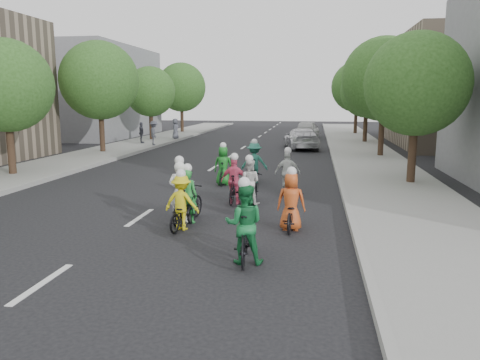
% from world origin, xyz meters
% --- Properties ---
extents(ground, '(120.00, 120.00, 0.00)m').
position_xyz_m(ground, '(0.00, 0.00, 0.00)').
color(ground, black).
rests_on(ground, ground).
extents(sidewalk_left, '(4.00, 80.00, 0.15)m').
position_xyz_m(sidewalk_left, '(-8.00, 10.00, 0.07)').
color(sidewalk_left, gray).
rests_on(sidewalk_left, ground).
extents(curb_left, '(0.18, 80.00, 0.18)m').
position_xyz_m(curb_left, '(-6.05, 10.00, 0.09)').
color(curb_left, '#999993').
rests_on(curb_left, ground).
extents(sidewalk_right, '(4.00, 80.00, 0.15)m').
position_xyz_m(sidewalk_right, '(8.00, 10.00, 0.07)').
color(sidewalk_right, gray).
rests_on(sidewalk_right, ground).
extents(curb_right, '(0.18, 80.00, 0.18)m').
position_xyz_m(curb_right, '(6.05, 10.00, 0.09)').
color(curb_right, '#999993').
rests_on(curb_right, ground).
extents(bldg_sw, '(10.00, 14.00, 8.00)m').
position_xyz_m(bldg_sw, '(-16.00, 28.00, 4.00)').
color(bldg_sw, slate).
rests_on(bldg_sw, ground).
extents(bldg_se, '(10.00, 14.00, 8.00)m').
position_xyz_m(bldg_se, '(16.00, 24.00, 4.00)').
color(bldg_se, gray).
rests_on(bldg_se, ground).
extents(tree_l_2, '(4.00, 4.00, 5.97)m').
position_xyz_m(tree_l_2, '(-8.20, 6.00, 3.96)').
color(tree_l_2, black).
rests_on(tree_l_2, ground).
extents(tree_l_3, '(4.80, 4.80, 6.93)m').
position_xyz_m(tree_l_3, '(-8.20, 15.00, 4.52)').
color(tree_l_3, black).
rests_on(tree_l_3, ground).
extents(tree_l_4, '(4.00, 4.00, 5.97)m').
position_xyz_m(tree_l_4, '(-8.20, 24.00, 3.96)').
color(tree_l_4, black).
rests_on(tree_l_4, ground).
extents(tree_l_5, '(4.80, 4.80, 6.93)m').
position_xyz_m(tree_l_5, '(-8.20, 33.00, 4.52)').
color(tree_l_5, black).
rests_on(tree_l_5, ground).
extents(tree_r_0, '(4.00, 4.00, 5.97)m').
position_xyz_m(tree_r_0, '(8.80, 6.60, 3.96)').
color(tree_r_0, black).
rests_on(tree_r_0, ground).
extents(tree_r_1, '(4.80, 4.80, 6.93)m').
position_xyz_m(tree_r_1, '(8.80, 15.60, 4.52)').
color(tree_r_1, black).
rests_on(tree_r_1, ground).
extents(tree_r_2, '(4.00, 4.00, 5.97)m').
position_xyz_m(tree_r_2, '(8.80, 24.60, 3.96)').
color(tree_r_2, black).
rests_on(tree_r_2, ground).
extents(tree_r_3, '(4.80, 4.80, 6.93)m').
position_xyz_m(tree_r_3, '(8.80, 33.60, 4.52)').
color(tree_r_3, black).
rests_on(tree_r_3, ground).
extents(cyclist_0, '(0.64, 1.60, 1.88)m').
position_xyz_m(cyclist_0, '(1.33, -0.28, 0.61)').
color(cyclist_0, black).
rests_on(cyclist_0, ground).
extents(cyclist_1, '(0.87, 1.85, 1.84)m').
position_xyz_m(cyclist_1, '(3.57, -3.22, 0.69)').
color(cyclist_1, black).
rests_on(cyclist_1, ground).
extents(cyclist_2, '(1.02, 1.65, 1.62)m').
position_xyz_m(cyclist_2, '(1.57, -0.97, 0.59)').
color(cyclist_2, black).
rests_on(cyclist_2, ground).
extents(cyclist_3, '(0.92, 1.66, 1.68)m').
position_xyz_m(cyclist_3, '(2.42, 2.31, 0.62)').
color(cyclist_3, black).
rests_on(cyclist_3, ground).
extents(cyclist_4, '(0.77, 1.72, 1.69)m').
position_xyz_m(cyclist_4, '(4.41, -0.55, 0.58)').
color(cyclist_4, black).
rests_on(cyclist_4, ground).
extents(cyclist_5, '(0.79, 1.80, 1.67)m').
position_xyz_m(cyclist_5, '(1.54, -0.22, 0.60)').
color(cyclist_5, black).
rests_on(cyclist_5, ground).
extents(cyclist_6, '(0.83, 1.83, 1.63)m').
position_xyz_m(cyclist_6, '(2.90, 2.32, 0.58)').
color(cyclist_6, black).
rests_on(cyclist_6, ground).
extents(cyclist_7, '(1.12, 1.71, 1.82)m').
position_xyz_m(cyclist_7, '(2.57, 6.22, 0.70)').
color(cyclist_7, black).
rests_on(cyclist_7, ground).
extents(cyclist_8, '(0.95, 1.84, 1.71)m').
position_xyz_m(cyclist_8, '(4.04, 4.16, 0.59)').
color(cyclist_8, black).
rests_on(cyclist_8, ground).
extents(cyclist_9, '(0.78, 1.57, 1.71)m').
position_xyz_m(cyclist_9, '(1.40, 5.58, 0.63)').
color(cyclist_9, black).
rests_on(cyclist_9, ground).
extents(follow_car_lead, '(2.91, 5.16, 1.41)m').
position_xyz_m(follow_car_lead, '(4.06, 19.85, 0.71)').
color(follow_car_lead, silver).
rests_on(follow_car_lead, ground).
extents(follow_car_trail, '(2.23, 4.69, 1.55)m').
position_xyz_m(follow_car_trail, '(4.31, 28.71, 0.77)').
color(follow_car_trail, silver).
rests_on(follow_car_trail, ground).
extents(spectator_0, '(1.04, 1.28, 1.73)m').
position_xyz_m(spectator_0, '(-6.30, 19.22, 1.02)').
color(spectator_0, '#43444E').
rests_on(spectator_0, sidewalk_left).
extents(spectator_1, '(0.62, 0.98, 1.56)m').
position_xyz_m(spectator_1, '(-7.75, 20.56, 0.93)').
color(spectator_1, '#494955').
rests_on(spectator_1, sidewalk_left).
extents(spectator_2, '(0.59, 0.86, 1.67)m').
position_xyz_m(spectator_2, '(-6.30, 24.41, 0.99)').
color(spectator_2, '#545562').
rests_on(spectator_2, sidewalk_left).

